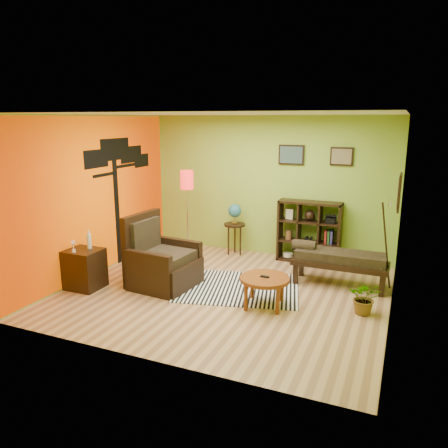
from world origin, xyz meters
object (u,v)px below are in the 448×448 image
at_px(cube_shelf, 310,232).
at_px(side_cabinet, 85,269).
at_px(floor_lamp, 187,188).
at_px(globe_table, 235,216).
at_px(bench, 337,259).
at_px(armchair, 161,264).
at_px(potted_plant, 365,301).
at_px(coffee_table, 265,281).

bearing_deg(cube_shelf, side_cabinet, -138.25).
xyz_separation_m(side_cabinet, cube_shelf, (3.11, 2.78, 0.27)).
height_order(floor_lamp, globe_table, floor_lamp).
height_order(side_cabinet, bench, side_cabinet).
xyz_separation_m(armchair, side_cabinet, (-1.08, -0.60, -0.03)).
bearing_deg(potted_plant, bench, 119.42).
distance_m(coffee_table, bench, 1.54).
bearing_deg(side_cabinet, floor_lamp, 67.82).
height_order(coffee_table, side_cabinet, side_cabinet).
xyz_separation_m(coffee_table, bench, (0.86, 1.28, 0.07)).
distance_m(side_cabinet, cube_shelf, 4.18).
bearing_deg(floor_lamp, globe_table, 38.98).
bearing_deg(potted_plant, coffee_table, -167.93).
bearing_deg(side_cabinet, globe_table, 59.16).
distance_m(globe_table, cube_shelf, 1.53).
bearing_deg(coffee_table, side_cabinet, -171.17).
bearing_deg(floor_lamp, armchair, -80.57).
height_order(globe_table, cube_shelf, cube_shelf).
bearing_deg(armchair, cube_shelf, 46.98).
distance_m(armchair, globe_table, 2.18).
distance_m(side_cabinet, potted_plant, 4.43).
height_order(coffee_table, potted_plant, coffee_table).
bearing_deg(bench, potted_plant, -60.58).
relative_size(side_cabinet, globe_table, 0.92).
xyz_separation_m(armchair, globe_table, (0.51, 2.07, 0.43)).
relative_size(floor_lamp, cube_shelf, 1.47).
relative_size(floor_lamp, globe_table, 1.67).
relative_size(side_cabinet, cube_shelf, 0.81).
bearing_deg(coffee_table, floor_lamp, 142.78).
height_order(armchair, floor_lamp, floor_lamp).
distance_m(armchair, cube_shelf, 2.99).
height_order(coffee_table, cube_shelf, cube_shelf).
bearing_deg(floor_lamp, side_cabinet, -112.18).
distance_m(side_cabinet, bench, 4.19).
xyz_separation_m(coffee_table, potted_plant, (1.41, 0.30, -0.20)).
xyz_separation_m(side_cabinet, globe_table, (1.60, 2.67, 0.47)).
height_order(coffee_table, armchair, armchair).
bearing_deg(side_cabinet, bench, 24.53).
relative_size(side_cabinet, bench, 0.61).
distance_m(bench, potted_plant, 1.15).
relative_size(bench, potted_plant, 3.20).
relative_size(coffee_table, side_cabinet, 0.76).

